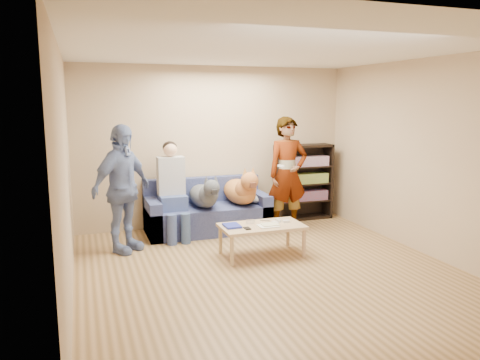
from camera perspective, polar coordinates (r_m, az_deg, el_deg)
name	(u,v)px	position (r m, az deg, el deg)	size (l,w,h in m)	color
ground	(273,274)	(5.70, 4.02, -11.40)	(5.00, 5.00, 0.00)	olive
ceiling	(276,49)	(5.35, 4.36, 15.59)	(5.00, 5.00, 0.00)	white
wall_back	(214,147)	(7.71, -3.16, 4.09)	(4.50, 4.50, 0.00)	tan
wall_front	(426,217)	(3.26, 21.76, -4.20)	(4.50, 4.50, 0.00)	tan
wall_left	(65,177)	(4.94, -20.55, 0.38)	(5.00, 5.00, 0.00)	tan
wall_right	(433,159)	(6.58, 22.51, 2.42)	(5.00, 5.00, 0.00)	tan
blanket	(258,198)	(7.52, 2.21, -2.26)	(0.39, 0.33, 0.13)	#AFAFB4
person_standing_right	(288,174)	(7.38, 5.83, 0.69)	(0.66, 0.43, 1.80)	gray
person_standing_left	(122,189)	(6.49, -14.20, -1.06)	(1.02, 0.43, 1.74)	#758CBC
held_controller	(281,166)	(7.10, 5.07, 1.71)	(0.04, 0.12, 0.03)	white
notebook_blue	(232,226)	(6.13, -0.98, -5.59)	(0.20, 0.26, 0.03)	#1C289A
papers	(268,226)	(6.15, 3.46, -5.61)	(0.26, 0.20, 0.01)	white
magazine	(270,224)	(6.18, 3.65, -5.42)	(0.22, 0.17, 0.01)	beige
camera_silver	(250,222)	(6.28, 1.25, -5.10)	(0.11, 0.06, 0.05)	silver
controller_a	(278,220)	(6.41, 4.68, -4.92)	(0.04, 0.13, 0.03)	silver
controller_b	(286,221)	(6.38, 5.63, -5.02)	(0.09, 0.06, 0.03)	silver
headphone_cup_a	(276,223)	(6.28, 4.45, -5.28)	(0.07, 0.07, 0.02)	silver
headphone_cup_b	(274,222)	(6.35, 4.16, -5.11)	(0.07, 0.07, 0.02)	white
pen_orange	(265,228)	(6.07, 3.06, -5.84)	(0.01, 0.01, 0.14)	#E15A1F
pen_black	(265,221)	(6.43, 3.08, -4.97)	(0.01, 0.01, 0.14)	black
wallet	(247,228)	(6.03, 0.88, -5.91)	(0.07, 0.12, 0.01)	black
sofa	(207,214)	(7.43, -4.09, -4.10)	(1.90, 0.85, 0.82)	#515B93
person_seated	(172,186)	(7.09, -8.25, -0.79)	(0.40, 0.73, 1.47)	#41558F
dog_gray	(205,195)	(7.15, -4.32, -1.82)	(0.39, 1.24, 0.57)	#53575E
dog_tan	(242,190)	(7.37, 0.19, -1.24)	(0.44, 1.18, 0.64)	#C57D3C
coffee_table	(262,228)	(6.24, 2.68, -5.90)	(1.10, 0.60, 0.42)	tan
bookshelf	(303,180)	(8.20, 7.68, -0.03)	(1.00, 0.34, 1.30)	black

